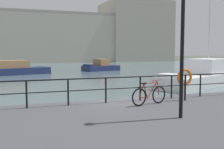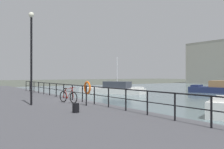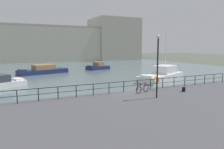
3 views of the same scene
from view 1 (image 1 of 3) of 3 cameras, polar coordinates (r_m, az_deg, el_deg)
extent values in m
plane|color=#4C5147|center=(12.53, 1.16, -8.60)|extent=(240.00, 240.00, 0.00)
cube|color=slate|center=(41.90, -13.72, 0.88)|extent=(80.00, 60.00, 0.01)
cube|color=#B2AD9E|center=(72.66, -16.41, 7.12)|extent=(74.47, 14.22, 11.65)
cube|color=#A49F91|center=(79.76, 4.74, 8.82)|extent=(17.37, 15.64, 16.40)
cube|color=gray|center=(66.42, -16.19, 12.69)|extent=(74.47, 0.60, 0.70)
cube|color=white|center=(24.01, 18.25, -1.06)|extent=(10.25, 6.69, 0.98)
cube|color=silver|center=(24.92, 19.54, 1.69)|extent=(4.31, 3.72, 1.25)
cube|color=white|center=(20.38, 12.76, -0.26)|extent=(1.92, 2.34, 0.24)
cylinder|color=silver|center=(24.96, 19.76, 9.19)|extent=(0.10, 0.10, 5.27)
cube|color=navy|center=(35.40, -20.62, 0.64)|extent=(9.82, 5.41, 0.83)
cube|color=#997047|center=(35.37, -20.50, 2.05)|extent=(4.41, 3.38, 0.91)
cube|color=navy|center=(39.85, -2.36, 1.37)|extent=(5.65, 3.92, 0.76)
cube|color=#997047|center=(39.88, -2.21, 2.61)|extent=(2.15, 2.63, 0.96)
cube|color=navy|center=(38.70, -5.05, 1.98)|extent=(1.09, 1.96, 0.24)
cylinder|color=black|center=(10.76, -17.51, -4.03)|extent=(0.07, 0.07, 1.05)
cylinder|color=black|center=(10.93, -9.20, -3.72)|extent=(0.07, 0.07, 1.05)
cylinder|color=black|center=(11.32, -1.30, -3.35)|extent=(0.07, 0.07, 1.05)
cylinder|color=black|center=(11.91, 5.93, -2.96)|extent=(0.07, 0.07, 1.05)
cylinder|color=black|center=(12.67, 12.39, -2.57)|extent=(0.07, 0.07, 1.05)
cylinder|color=black|center=(13.57, 18.06, -2.20)|extent=(0.07, 0.07, 1.05)
cylinder|color=black|center=(11.53, 2.42, -0.57)|extent=(26.84, 0.06, 0.06)
cylinder|color=black|center=(11.58, 2.41, -2.90)|extent=(26.84, 0.04, 0.04)
torus|color=black|center=(11.41, 9.81, -4.20)|extent=(0.71, 0.23, 0.72)
torus|color=black|center=(10.72, 5.73, -4.74)|extent=(0.71, 0.23, 0.72)
cylinder|color=maroon|center=(11.13, 8.47, -3.16)|extent=(0.54, 0.17, 0.66)
cylinder|color=maroon|center=(10.90, 7.06, -3.51)|extent=(0.24, 0.09, 0.58)
cylinder|color=maroon|center=(11.02, 8.10, -1.74)|extent=(0.71, 0.21, 0.11)
cylinder|color=maroon|center=(10.86, 6.60, -4.84)|extent=(0.43, 0.14, 0.12)
cylinder|color=maroon|center=(10.75, 6.20, -3.40)|extent=(0.26, 0.10, 0.51)
cylinder|color=maroon|center=(11.33, 9.64, -2.83)|extent=(0.14, 0.07, 0.57)
cube|color=black|center=(10.79, 6.68, -1.85)|extent=(0.24, 0.14, 0.05)
cylinder|color=maroon|center=(11.26, 9.47, -1.18)|extent=(0.51, 0.15, 0.02)
cylinder|color=black|center=(12.25, 15.11, -2.64)|extent=(0.08, 0.08, 1.15)
torus|color=orange|center=(12.25, 15.00, -0.54)|extent=(0.75, 0.11, 0.75)
cylinder|color=black|center=(8.94, 14.56, 7.29)|extent=(0.12, 0.12, 5.11)
camera|label=2|loc=(19.93, 60.37, 1.24)|focal=39.88mm
camera|label=3|loc=(9.75, -158.68, 8.42)|focal=34.04mm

